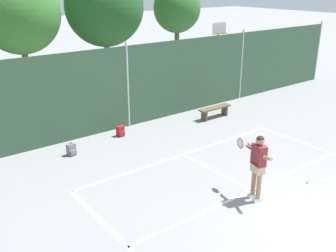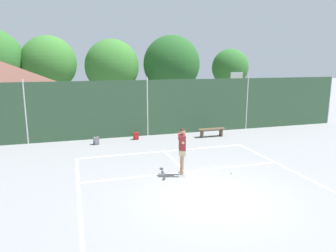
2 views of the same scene
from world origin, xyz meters
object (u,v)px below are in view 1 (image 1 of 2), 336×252
at_px(basketball_hoop, 218,47).
at_px(tennis_player, 258,162).
at_px(courtside_bench, 215,110).
at_px(tennis_ball, 308,182).
at_px(backpack_red, 121,131).
at_px(backpack_grey, 71,150).

bearing_deg(basketball_hoop, tennis_player, -128.60).
bearing_deg(courtside_bench, tennis_ball, -107.27).
bearing_deg(backpack_red, basketball_hoop, 19.27).
bearing_deg(basketball_hoop, courtside_bench, -134.75).
height_order(tennis_ball, backpack_grey, backpack_grey).
bearing_deg(backpack_grey, courtside_bench, -1.56).
height_order(backpack_grey, courtside_bench, courtside_bench).
height_order(backpack_red, courtside_bench, courtside_bench).
height_order(tennis_ball, courtside_bench, courtside_bench).
bearing_deg(backpack_grey, tennis_ball, -52.02).
relative_size(backpack_red, courtside_bench, 0.29).
distance_m(basketball_hoop, tennis_player, 11.29).
distance_m(tennis_ball, backpack_red, 6.94).
distance_m(basketball_hoop, backpack_grey, 10.47).
distance_m(basketball_hoop, tennis_ball, 10.69).
relative_size(basketball_hoop, tennis_player, 1.91).
xyz_separation_m(backpack_grey, courtside_bench, (6.50, -0.18, 0.17)).
xyz_separation_m(tennis_player, tennis_ball, (1.92, -0.35, -1.08)).
bearing_deg(backpack_red, tennis_ball, -69.03).
bearing_deg(backpack_grey, backpack_red, 12.18).
xyz_separation_m(backpack_grey, backpack_red, (2.20, 0.48, 0.00)).
height_order(tennis_player, tennis_ball, tennis_player).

